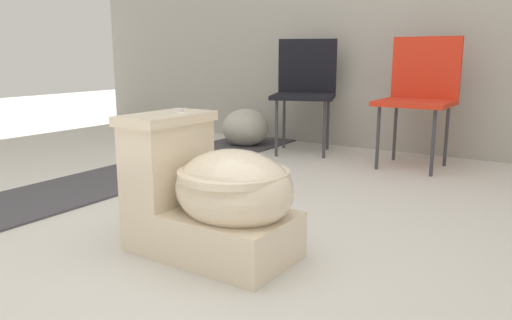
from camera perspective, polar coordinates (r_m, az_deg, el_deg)
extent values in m
plane|color=beige|center=(1.80, -9.25, -11.83)|extent=(14.00, 14.00, 0.00)
cube|color=#423F44|center=(2.89, -19.27, -3.01)|extent=(0.56, 8.00, 0.01)
cube|color=beige|center=(1.85, -5.01, -8.17)|extent=(0.61, 0.35, 0.17)
ellipsoid|color=beige|center=(1.74, -2.54, -3.38)|extent=(0.45, 0.37, 0.28)
cylinder|color=beige|center=(1.72, -2.56, -1.58)|extent=(0.40, 0.40, 0.03)
cube|color=beige|center=(1.92, -10.05, -0.27)|extent=(0.19, 0.34, 0.30)
cube|color=beige|center=(1.89, -10.23, 4.71)|extent=(0.21, 0.37, 0.04)
cylinder|color=silver|center=(1.95, -8.62, 5.68)|extent=(0.02, 0.02, 0.01)
cube|color=black|center=(3.69, 5.46, 7.25)|extent=(0.56, 0.56, 0.03)
cube|color=black|center=(3.88, 5.89, 10.66)|extent=(0.43, 0.18, 0.40)
cylinder|color=#38383D|center=(3.53, 7.80, 3.43)|extent=(0.02, 0.02, 0.40)
cylinder|color=#38383D|center=(3.57, 2.35, 3.63)|extent=(0.02, 0.02, 0.40)
cylinder|color=#38383D|center=(3.86, 8.21, 4.16)|extent=(0.02, 0.02, 0.40)
cylinder|color=#38383D|center=(3.90, 3.21, 4.34)|extent=(0.02, 0.02, 0.40)
cube|color=red|center=(3.33, 17.70, 6.24)|extent=(0.45, 0.45, 0.03)
cube|color=red|center=(3.51, 18.84, 9.96)|extent=(0.44, 0.04, 0.40)
cylinder|color=#38383D|center=(3.15, 19.58, 1.82)|extent=(0.02, 0.02, 0.40)
cylinder|color=#38383D|center=(3.25, 13.76, 2.45)|extent=(0.02, 0.02, 0.40)
cylinder|color=#38383D|center=(3.48, 20.93, 2.62)|extent=(0.02, 0.02, 0.40)
cylinder|color=#38383D|center=(3.57, 15.60, 3.18)|extent=(0.02, 0.02, 0.40)
ellipsoid|color=#ADA899|center=(3.98, -1.20, 3.74)|extent=(0.47, 0.47, 0.30)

